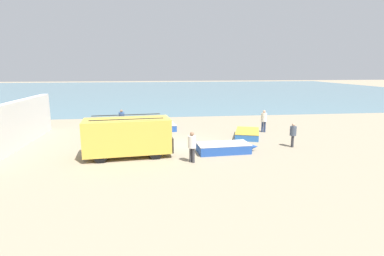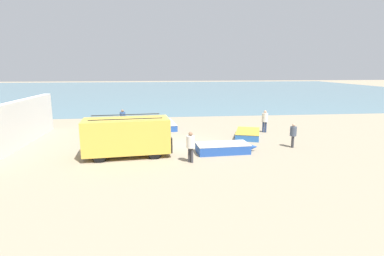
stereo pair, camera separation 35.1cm
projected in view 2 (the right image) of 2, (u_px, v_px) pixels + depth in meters
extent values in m
plane|color=gray|center=(185.00, 145.00, 20.42)|extent=(200.00, 200.00, 0.00)
cube|color=slate|center=(166.00, 90.00, 71.08)|extent=(120.00, 80.00, 0.01)
cube|color=silver|center=(18.00, 124.00, 19.91)|extent=(0.50, 11.46, 3.06)
cube|color=gold|center=(127.00, 135.00, 17.73)|extent=(5.17, 2.59, 1.99)
cube|color=black|center=(169.00, 142.00, 18.36)|extent=(0.30, 1.92, 0.90)
cube|color=#1E232D|center=(168.00, 124.00, 18.12)|extent=(0.25, 1.84, 0.64)
cylinder|color=black|center=(152.00, 145.00, 19.10)|extent=(0.78, 0.30, 0.76)
cylinder|color=black|center=(155.00, 153.00, 17.35)|extent=(0.78, 0.30, 0.76)
cylinder|color=black|center=(102.00, 147.00, 18.46)|extent=(0.78, 0.30, 0.76)
cylinder|color=black|center=(99.00, 156.00, 16.71)|extent=(0.78, 0.30, 0.76)
cylinder|color=black|center=(126.00, 115.00, 18.29)|extent=(4.07, 0.47, 0.05)
cylinder|color=black|center=(126.00, 119.00, 16.73)|extent=(4.07, 0.47, 0.05)
cube|color=#2D66AD|center=(248.00, 134.00, 22.80)|extent=(2.59, 3.42, 0.47)
cone|color=#2D66AD|center=(249.00, 129.00, 24.56)|extent=(0.64, 0.77, 0.44)
cube|color=gold|center=(248.00, 132.00, 22.77)|extent=(1.53, 0.70, 0.05)
cube|color=gold|center=(248.00, 131.00, 22.75)|extent=(2.62, 3.45, 0.04)
cube|color=#234CA3|center=(166.00, 125.00, 26.30)|extent=(1.83, 3.86, 0.50)
cone|color=#234CA3|center=(162.00, 121.00, 28.46)|extent=(0.58, 0.87, 0.48)
cube|color=silver|center=(166.00, 123.00, 26.26)|extent=(1.26, 0.36, 0.05)
cube|color=silver|center=(166.00, 122.00, 26.24)|extent=(1.85, 3.90, 0.04)
cube|color=#234CA3|center=(223.00, 148.00, 18.66)|extent=(3.29, 1.73, 0.54)
cone|color=#234CA3|center=(252.00, 147.00, 18.99)|extent=(0.74, 0.56, 0.52)
cube|color=silver|center=(223.00, 145.00, 18.62)|extent=(0.29, 1.41, 0.05)
cube|color=silver|center=(223.00, 144.00, 18.60)|extent=(3.33, 1.74, 0.04)
cylinder|color=#5B564C|center=(123.00, 125.00, 25.48)|extent=(0.16, 0.16, 0.86)
cylinder|color=#5B564C|center=(123.00, 125.00, 25.32)|extent=(0.16, 0.16, 0.86)
cylinder|color=#335189|center=(123.00, 116.00, 25.25)|extent=(0.46, 0.46, 0.68)
sphere|color=#8C664C|center=(122.00, 111.00, 25.16)|extent=(0.23, 0.23, 0.23)
cylinder|color=#38383D|center=(293.00, 142.00, 19.79)|extent=(0.15, 0.15, 0.78)
cylinder|color=#38383D|center=(292.00, 141.00, 19.95)|extent=(0.15, 0.15, 0.78)
cylinder|color=#424C5B|center=(293.00, 131.00, 19.73)|extent=(0.43, 0.43, 0.62)
sphere|color=tan|center=(294.00, 125.00, 19.64)|extent=(0.21, 0.21, 0.21)
cylinder|color=#38383D|center=(189.00, 155.00, 16.77)|extent=(0.16, 0.16, 0.85)
cylinder|color=#38383D|center=(192.00, 155.00, 16.66)|extent=(0.16, 0.16, 0.85)
cylinder|color=silver|center=(191.00, 142.00, 16.56)|extent=(0.46, 0.46, 0.67)
sphere|color=#8C664C|center=(191.00, 134.00, 16.47)|extent=(0.23, 0.23, 0.23)
cylinder|color=navy|center=(266.00, 127.00, 24.48)|extent=(0.17, 0.17, 0.88)
cylinder|color=navy|center=(263.00, 127.00, 24.53)|extent=(0.17, 0.17, 0.88)
cylinder|color=silver|center=(265.00, 117.00, 24.34)|extent=(0.48, 0.48, 0.70)
sphere|color=tan|center=(265.00, 112.00, 24.25)|extent=(0.24, 0.24, 0.24)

